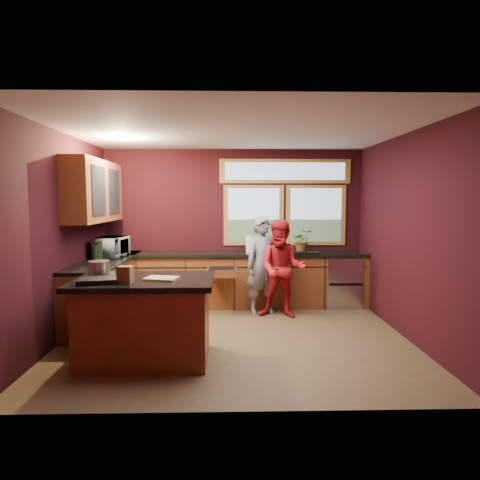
{
  "coord_description": "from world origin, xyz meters",
  "views": [
    {
      "loc": [
        -0.09,
        -5.54,
        1.83
      ],
      "look_at": [
        0.07,
        0.4,
        1.27
      ],
      "focal_mm": 32.0,
      "sensor_mm": 36.0,
      "label": 1
    }
  ],
  "objects_px": {
    "island": "(145,319)",
    "cutting_board": "(162,278)",
    "person_red": "(282,269)",
    "person_grey": "(263,266)",
    "stock_pot": "(99,269)"
  },
  "relations": [
    {
      "from": "island",
      "to": "cutting_board",
      "type": "xyz_separation_m",
      "value": [
        0.2,
        -0.05,
        0.48
      ]
    },
    {
      "from": "island",
      "to": "stock_pot",
      "type": "xyz_separation_m",
      "value": [
        -0.55,
        0.15,
        0.56
      ]
    },
    {
      "from": "island",
      "to": "cutting_board",
      "type": "relative_size",
      "value": 4.43
    },
    {
      "from": "person_grey",
      "to": "person_red",
      "type": "height_order",
      "value": "person_grey"
    },
    {
      "from": "cutting_board",
      "to": "stock_pot",
      "type": "distance_m",
      "value": 0.78
    },
    {
      "from": "island",
      "to": "person_grey",
      "type": "relative_size",
      "value": 1.0
    },
    {
      "from": "person_red",
      "to": "stock_pot",
      "type": "height_order",
      "value": "person_red"
    },
    {
      "from": "cutting_board",
      "to": "island",
      "type": "bearing_deg",
      "value": 165.96
    },
    {
      "from": "island",
      "to": "stock_pot",
      "type": "relative_size",
      "value": 6.46
    },
    {
      "from": "island",
      "to": "cutting_board",
      "type": "height_order",
      "value": "cutting_board"
    },
    {
      "from": "person_grey",
      "to": "person_red",
      "type": "relative_size",
      "value": 1.02
    },
    {
      "from": "cutting_board",
      "to": "person_red",
      "type": "bearing_deg",
      "value": 48.83
    },
    {
      "from": "person_grey",
      "to": "stock_pot",
      "type": "height_order",
      "value": "person_grey"
    },
    {
      "from": "island",
      "to": "person_red",
      "type": "relative_size",
      "value": 1.02
    },
    {
      "from": "island",
      "to": "person_grey",
      "type": "height_order",
      "value": "person_grey"
    }
  ]
}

